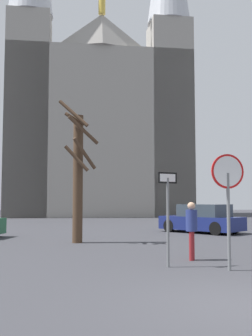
{
  "coord_description": "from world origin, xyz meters",
  "views": [
    {
      "loc": [
        -2.67,
        -6.21,
        1.66
      ],
      "look_at": [
        -0.7,
        18.91,
        3.67
      ],
      "focal_mm": 42.79,
      "sensor_mm": 36.0,
      "label": 1
    }
  ],
  "objects_px": {
    "cathedral": "(99,111)",
    "bare_tree": "(78,172)",
    "one_way_arrow_sign": "(168,207)",
    "parked_car_near_navy": "(202,219)",
    "stop_sign": "(228,188)",
    "pedestrian_walking": "(192,225)"
  },
  "relations": [
    {
      "from": "stop_sign",
      "to": "parked_car_near_navy",
      "type": "height_order",
      "value": "stop_sign"
    },
    {
      "from": "stop_sign",
      "to": "bare_tree",
      "type": "relative_size",
      "value": 0.5
    },
    {
      "from": "bare_tree",
      "to": "parked_car_near_navy",
      "type": "relative_size",
      "value": 1.28
    },
    {
      "from": "cathedral",
      "to": "one_way_arrow_sign",
      "type": "distance_m",
      "value": 34.38
    },
    {
      "from": "cathedral",
      "to": "stop_sign",
      "type": "height_order",
      "value": "cathedral"
    },
    {
      "from": "cathedral",
      "to": "one_way_arrow_sign",
      "type": "relative_size",
      "value": 16.15
    },
    {
      "from": "one_way_arrow_sign",
      "to": "pedestrian_walking",
      "type": "height_order",
      "value": "one_way_arrow_sign"
    },
    {
      "from": "pedestrian_walking",
      "to": "bare_tree",
      "type": "bearing_deg",
      "value": 125.37
    },
    {
      "from": "bare_tree",
      "to": "one_way_arrow_sign",
      "type": "bearing_deg",
      "value": -66.8
    },
    {
      "from": "stop_sign",
      "to": "one_way_arrow_sign",
      "type": "distance_m",
      "value": 1.55
    },
    {
      "from": "parked_car_near_navy",
      "to": "pedestrian_walking",
      "type": "relative_size",
      "value": 2.7
    },
    {
      "from": "cathedral",
      "to": "one_way_arrow_sign",
      "type": "bearing_deg",
      "value": -87.51
    },
    {
      "from": "one_way_arrow_sign",
      "to": "pedestrian_walking",
      "type": "relative_size",
      "value": 1.47
    },
    {
      "from": "bare_tree",
      "to": "pedestrian_walking",
      "type": "height_order",
      "value": "bare_tree"
    },
    {
      "from": "cathedral",
      "to": "one_way_arrow_sign",
      "type": "height_order",
      "value": "cathedral"
    },
    {
      "from": "pedestrian_walking",
      "to": "parked_car_near_navy",
      "type": "bearing_deg",
      "value": 73.06
    },
    {
      "from": "bare_tree",
      "to": "pedestrian_walking",
      "type": "xyz_separation_m",
      "value": [
        3.35,
        -4.71,
        -1.77
      ]
    },
    {
      "from": "stop_sign",
      "to": "pedestrian_walking",
      "type": "distance_m",
      "value": 2.0
    },
    {
      "from": "cathedral",
      "to": "bare_tree",
      "type": "xyz_separation_m",
      "value": [
        -1.05,
        -27.12,
        -8.57
      ]
    },
    {
      "from": "bare_tree",
      "to": "parked_car_near_navy",
      "type": "bearing_deg",
      "value": 35.57
    },
    {
      "from": "cathedral",
      "to": "bare_tree",
      "type": "relative_size",
      "value": 6.87
    },
    {
      "from": "cathedral",
      "to": "pedestrian_walking",
      "type": "distance_m",
      "value": 33.55
    }
  ]
}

